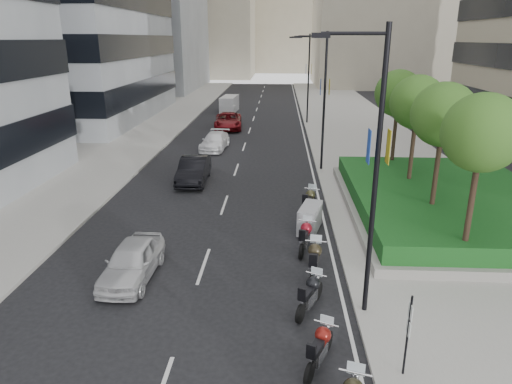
# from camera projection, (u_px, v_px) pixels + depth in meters

# --- Properties ---
(ground) EXTENTS (160.00, 160.00, 0.00)m
(ground) POSITION_uv_depth(u_px,v_px,m) (231.00, 327.00, 14.26)
(ground) COLOR black
(ground) RESTS_ON ground
(sidewalk_right) EXTENTS (10.00, 100.00, 0.15)m
(sidewalk_right) POSITION_uv_depth(u_px,v_px,m) (361.00, 135.00, 42.17)
(sidewalk_right) COLOR #9E9B93
(sidewalk_right) RESTS_ON ground
(sidewalk_left) EXTENTS (8.00, 100.00, 0.15)m
(sidewalk_left) POSITION_uv_depth(u_px,v_px,m) (138.00, 133.00, 43.20)
(sidewalk_left) COLOR #9E9B93
(sidewalk_left) RESTS_ON ground
(lane_edge) EXTENTS (0.12, 100.00, 0.01)m
(lane_edge) POSITION_uv_depth(u_px,v_px,m) (304.00, 135.00, 42.45)
(lane_edge) COLOR silver
(lane_edge) RESTS_ON ground
(lane_centre) EXTENTS (0.12, 100.00, 0.01)m
(lane_centre) POSITION_uv_depth(u_px,v_px,m) (248.00, 135.00, 42.71)
(lane_centre) COLOR silver
(lane_centre) RESTS_ON ground
(planter) EXTENTS (10.00, 14.00, 0.40)m
(planter) POSITION_uv_depth(u_px,v_px,m) (447.00, 209.00, 23.11)
(planter) COLOR gray
(planter) RESTS_ON sidewalk_right
(hedge) EXTENTS (9.40, 13.40, 0.80)m
(hedge) POSITION_uv_depth(u_px,v_px,m) (449.00, 198.00, 22.92)
(hedge) COLOR #124117
(hedge) RESTS_ON planter
(tree_0) EXTENTS (2.80, 2.80, 6.30)m
(tree_0) POSITION_uv_depth(u_px,v_px,m) (482.00, 134.00, 15.88)
(tree_0) COLOR #332319
(tree_0) RESTS_ON planter
(tree_1) EXTENTS (2.80, 2.80, 6.30)m
(tree_1) POSITION_uv_depth(u_px,v_px,m) (444.00, 115.00, 19.67)
(tree_1) COLOR #332319
(tree_1) RESTS_ON planter
(tree_2) EXTENTS (2.80, 2.80, 6.30)m
(tree_2) POSITION_uv_depth(u_px,v_px,m) (417.00, 103.00, 23.45)
(tree_2) COLOR #332319
(tree_2) RESTS_ON planter
(tree_3) EXTENTS (2.80, 2.80, 6.30)m
(tree_3) POSITION_uv_depth(u_px,v_px,m) (398.00, 94.00, 27.24)
(tree_3) COLOR #332319
(tree_3) RESTS_ON planter
(lamp_post_0) EXTENTS (2.34, 0.45, 9.00)m
(lamp_post_0) POSITION_uv_depth(u_px,v_px,m) (372.00, 164.00, 13.38)
(lamp_post_0) COLOR black
(lamp_post_0) RESTS_ON ground
(lamp_post_1) EXTENTS (2.34, 0.45, 9.00)m
(lamp_post_1) POSITION_uv_depth(u_px,v_px,m) (322.00, 95.00, 29.46)
(lamp_post_1) COLOR black
(lamp_post_1) RESTS_ON ground
(lamp_post_2) EXTENTS (2.34, 0.45, 9.00)m
(lamp_post_2) POSITION_uv_depth(u_px,v_px,m) (307.00, 74.00, 46.49)
(lamp_post_2) COLOR black
(lamp_post_2) RESTS_ON ground
(parking_sign) EXTENTS (0.06, 0.32, 2.50)m
(parking_sign) POSITION_uv_depth(u_px,v_px,m) (408.00, 332.00, 11.66)
(parking_sign) COLOR black
(parking_sign) RESTS_ON ground
(motorcycle_1) EXTENTS (1.03, 1.99, 1.06)m
(motorcycle_1) POSITION_uv_depth(u_px,v_px,m) (320.00, 347.00, 12.45)
(motorcycle_1) COLOR black
(motorcycle_1) RESTS_ON ground
(motorcycle_2) EXTENTS (1.09, 2.04, 1.09)m
(motorcycle_2) POSITION_uv_depth(u_px,v_px,m) (310.00, 294.00, 15.02)
(motorcycle_2) COLOR black
(motorcycle_2) RESTS_ON ground
(motorcycle_3) EXTENTS (0.82, 2.45, 1.22)m
(motorcycle_3) POSITION_uv_depth(u_px,v_px,m) (314.00, 261.00, 17.11)
(motorcycle_3) COLOR black
(motorcycle_3) RESTS_ON ground
(motorcycle_4) EXTENTS (0.81, 2.27, 1.15)m
(motorcycle_4) POSITION_uv_depth(u_px,v_px,m) (305.00, 237.00, 19.29)
(motorcycle_4) COLOR black
(motorcycle_4) RESTS_ON ground
(motorcycle_5) EXTENTS (1.30, 2.14, 1.21)m
(motorcycle_5) POSITION_uv_depth(u_px,v_px,m) (310.00, 218.00, 21.26)
(motorcycle_5) COLOR black
(motorcycle_5) RESTS_ON ground
(motorcycle_6) EXTENTS (1.00, 2.31, 1.19)m
(motorcycle_6) POSITION_uv_depth(u_px,v_px,m) (309.00, 202.00, 23.34)
(motorcycle_6) COLOR black
(motorcycle_6) RESTS_ON ground
(car_a) EXTENTS (1.77, 4.16, 1.40)m
(car_a) POSITION_uv_depth(u_px,v_px,m) (132.00, 261.00, 16.99)
(car_a) COLOR silver
(car_a) RESTS_ON ground
(car_b) EXTENTS (1.74, 4.73, 1.55)m
(car_b) POSITION_uv_depth(u_px,v_px,m) (194.00, 170.00, 28.44)
(car_b) COLOR black
(car_b) RESTS_ON ground
(car_c) EXTENTS (2.22, 4.72, 1.33)m
(car_c) POSITION_uv_depth(u_px,v_px,m) (215.00, 141.00, 36.90)
(car_c) COLOR white
(car_c) RESTS_ON ground
(car_d) EXTENTS (3.05, 5.84, 1.57)m
(car_d) POSITION_uv_depth(u_px,v_px,m) (228.00, 121.00, 45.24)
(car_d) COLOR maroon
(car_d) RESTS_ON ground
(delivery_van) EXTENTS (2.01, 4.56, 1.87)m
(delivery_van) POSITION_uv_depth(u_px,v_px,m) (229.00, 105.00, 55.59)
(delivery_van) COLOR silver
(delivery_van) RESTS_ON ground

